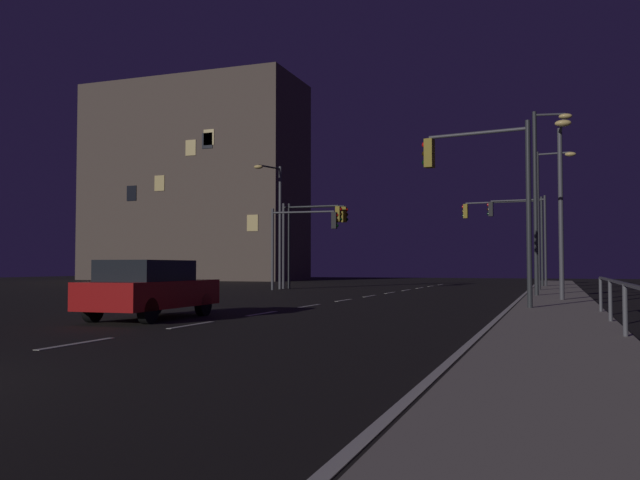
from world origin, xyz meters
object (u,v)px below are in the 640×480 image
Objects in this scene: traffic_light_overhead_east at (309,228)px; building_distant at (195,182)px; traffic_light_far_center at (302,232)px; traffic_light_near_right at (520,223)px; traffic_light_far_left at (482,179)px; car at (150,288)px; traffic_light_near_left at (314,228)px; traffic_light_far_right at (507,223)px; street_lamp_mid_block at (561,193)px; street_lamp_across_street at (276,215)px; street_lamp_far_end at (541,186)px; street_lamp_median at (544,207)px.

traffic_light_overhead_east is 30.52m from building_distant.
traffic_light_overhead_east is 1.94m from traffic_light_far_center.
traffic_light_near_right is 36.40m from building_distant.
traffic_light_overhead_east is at bearing -46.07° from building_distant.
traffic_light_near_right reaches higher than traffic_light_far_left.
car is 0.83× the size of traffic_light_near_left.
traffic_light_far_right is 0.99× the size of traffic_light_near_right.
traffic_light_far_left is 1.00× the size of traffic_light_near_right.
street_lamp_across_street reaches higher than street_lamp_mid_block.
street_lamp_across_street is (-1.87, -1.67, 0.77)m from traffic_light_near_left.
traffic_light_near_left reaches higher than car.
street_lamp_across_street reaches higher than traffic_light_far_center.
traffic_light_near_right is 14.24m from street_lamp_far_end.
street_lamp_far_end reaches higher than traffic_light_near_left.
street_lamp_median is at bearing -32.70° from building_distant.
traffic_light_far_right is at bearing 76.25° from car.
traffic_light_near_right is at bearing 96.19° from street_lamp_far_end.
traffic_light_far_left is at bearing -116.53° from street_lamp_mid_block.
traffic_light_overhead_east is at bearing 151.82° from street_lamp_far_end.
traffic_light_overhead_east is at bearing -150.48° from traffic_light_near_right.
street_lamp_far_end is (15.39, -6.39, 0.36)m from street_lamp_across_street.
street_lamp_across_street reaches higher than traffic_light_far_right.
traffic_light_overhead_east is at bearing 177.67° from street_lamp_median.
street_lamp_mid_block is at bearing -40.17° from traffic_light_near_left.
traffic_light_near_right is at bearing 97.34° from street_lamp_mid_block.
traffic_light_near_right reaches higher than traffic_light_far_right.
street_lamp_far_end is (13.30, -5.41, 1.49)m from traffic_light_far_center.
street_lamp_mid_block reaches higher than traffic_light_far_center.
traffic_light_far_right is 0.76× the size of street_lamp_across_street.
traffic_light_far_right is 0.26× the size of building_distant.
traffic_light_far_center is at bearing 157.87° from street_lamp_far_end.
street_lamp_median is 6.75m from street_lamp_far_end.
traffic_light_far_center is at bearing -25.02° from street_lamp_across_street.
street_lamp_median reaches higher than car.
street_lamp_mid_block is at bearing 63.47° from traffic_light_far_left.
street_lamp_mid_block is at bearing 46.91° from car.
traffic_light_near_left is 15.78m from street_lamp_far_end.
traffic_light_near_left is (0.10, 0.76, 0.03)m from traffic_light_overhead_east.
traffic_light_overhead_east is at bearing -97.37° from traffic_light_near_left.
car is 30.55m from traffic_light_far_right.
traffic_light_far_right reaches higher than car.
car is 10.79m from traffic_light_far_left.
traffic_light_far_right is 12.74m from traffic_light_near_left.
car is 0.55× the size of street_lamp_far_end.
street_lamp_median is 0.98× the size of street_lamp_across_street.
street_lamp_across_street is at bearing -138.17° from traffic_light_near_left.
street_lamp_far_end is at bearing -22.53° from street_lamp_across_street.
building_distant is (-32.80, 14.66, 5.84)m from traffic_light_near_right.
traffic_light_near_left is at bearing 174.46° from street_lamp_median.
traffic_light_far_center is (0.32, -1.89, -0.33)m from traffic_light_overhead_east.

